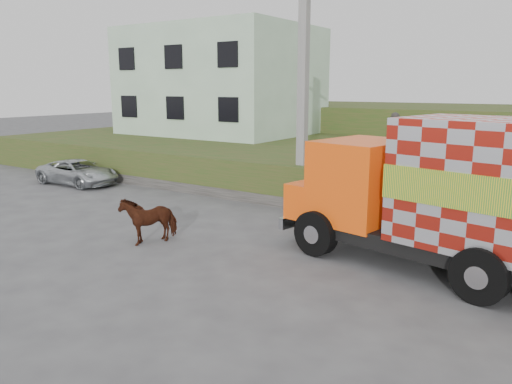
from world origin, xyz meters
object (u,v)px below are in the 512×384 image
Objects in this scene: cargo_truck at (467,197)px; suv at (78,172)px; utility_pole at (303,90)px; pedestrian at (394,137)px; cow at (149,219)px.

cargo_truck is 2.14× the size of suv.
pedestrian is at bearing 49.84° from utility_pole.
pedestrian reaches higher than suv.
cow reaches higher than suv.
suv is at bearing -169.67° from utility_pole.
cargo_truck is (6.24, -3.86, -2.25)m from utility_pole.
utility_pole is 2.07× the size of suv.
cargo_truck is at bearing 35.44° from cow.
cow is at bearing -104.12° from utility_pole.
utility_pole reaches higher than cow.
pedestrian reaches higher than cow.
utility_pole is 7.02m from cow.
pedestrian is (12.40, 4.60, 1.86)m from suv.
cargo_truck is 7.71m from pedestrian.
utility_pole reaches higher than cargo_truck.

